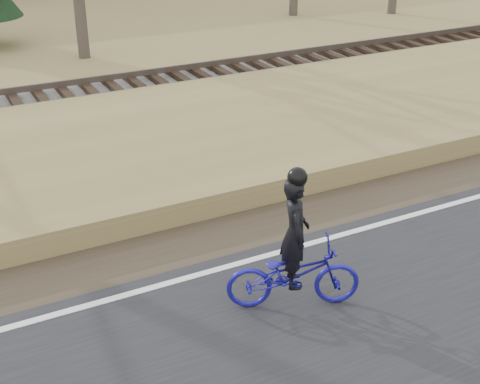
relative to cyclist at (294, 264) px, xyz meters
name	(u,v)px	position (x,y,z in m)	size (l,w,h in m)	color
ground	(434,219)	(3.52, 1.05, -0.70)	(120.00, 120.00, 0.00)	olive
edge_line	(427,211)	(3.52, 1.25, -0.63)	(120.00, 0.12, 0.01)	silver
shoulder	(390,191)	(3.52, 2.25, -0.68)	(120.00, 1.60, 0.04)	#473A2B
embankment	(304,131)	(3.52, 5.25, -0.48)	(120.00, 5.00, 0.44)	olive
ballast	(227,85)	(3.52, 9.05, -0.47)	(120.00, 3.00, 0.45)	slate
railroad	(227,74)	(3.52, 9.05, -0.17)	(120.00, 2.40, 0.29)	black
cyclist	(294,264)	(0.00, 0.00, 0.00)	(1.91, 1.27, 2.05)	navy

